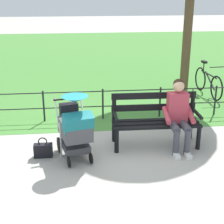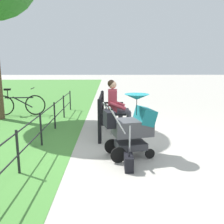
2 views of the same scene
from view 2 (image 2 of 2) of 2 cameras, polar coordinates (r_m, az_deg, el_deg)
ground_plane at (r=5.12m, az=0.36°, el=-7.77°), size 60.00×60.00×0.00m
park_bench at (r=5.81m, az=-0.95°, el=-0.05°), size 1.61×0.62×0.96m
person_on_bench at (r=6.16m, az=1.13°, el=2.03°), size 0.54×0.74×1.28m
stroller at (r=4.38m, az=4.82°, el=-3.05°), size 0.69×0.97×1.15m
handbag at (r=3.98m, az=3.94°, el=-11.65°), size 0.32×0.14×0.37m
park_fence at (r=5.45m, az=-15.66°, el=-2.40°), size 7.81×0.04×0.70m
bicycle at (r=8.47m, az=-20.98°, el=1.73°), size 0.44×1.66×0.89m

